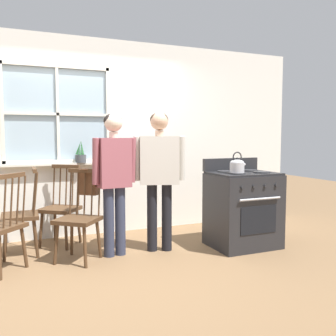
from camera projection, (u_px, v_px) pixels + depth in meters
ground_plane at (124, 264)px, 4.01m from camera, size 16.00×16.00×0.00m
wall_back at (97, 139)px, 5.19m from camera, size 6.40×0.16×2.70m
chair_by_window at (79, 219)px, 4.09m from camera, size 0.58×0.58×1.00m
chair_near_wall at (61, 209)px, 4.69m from camera, size 0.58×0.57×1.00m
chair_center_cluster at (22, 216)px, 4.29m from camera, size 0.41×0.43×1.00m
chair_near_stove at (0, 227)px, 3.75m from camera, size 0.58×0.58×1.00m
person_elderly_left at (114, 170)px, 4.22m from camera, size 0.52×0.24×1.62m
person_teen_center at (159, 167)px, 4.41m from camera, size 0.61×0.34×1.64m
stove at (243, 209)px, 4.64m from camera, size 0.79×0.68×1.08m
kettle at (237, 165)px, 4.40m from camera, size 0.21×0.17×0.25m
potted_plant at (81, 156)px, 5.03m from camera, size 0.15×0.15×0.30m
handbag at (88, 183)px, 4.28m from camera, size 0.25×0.25×0.31m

